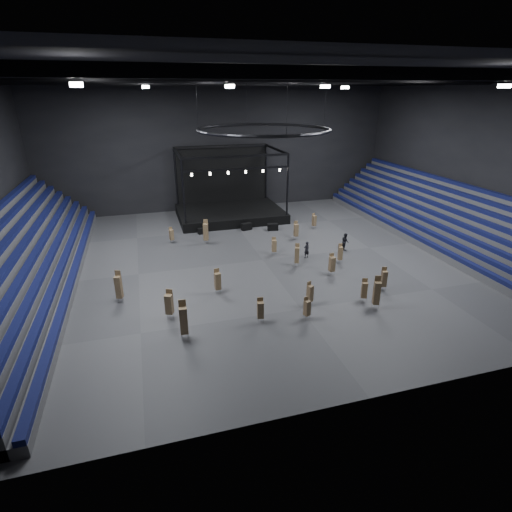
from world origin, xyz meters
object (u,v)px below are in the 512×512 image
object	(u,v)px
chair_stack_12	(332,264)
chair_stack_1	(364,290)
chair_stack_5	(274,245)
chair_stack_11	(206,232)
chair_stack_6	(296,230)
chair_stack_4	(183,320)
crew_member	(345,241)
chair_stack_2	(171,235)
chair_stack_15	(307,308)
flight_case_left	(202,231)
man_center	(307,250)
chair_stack_10	(297,255)
chair_stack_13	(310,293)
flight_case_mid	(247,226)
chair_stack_0	(260,309)
chair_stack_9	(340,253)
chair_stack_7	(119,286)
chair_stack_17	(377,292)
chair_stack_14	(314,221)
chair_stack_16	(169,304)
flight_case_right	(273,227)
chair_stack_3	(218,281)
chair_stack_8	(384,278)
stage	(229,206)

from	to	relation	value
chair_stack_12	chair_stack_1	bearing A→B (deg)	-91.44
chair_stack_5	chair_stack_11	distance (m)	8.37
chair_stack_6	chair_stack_4	bearing A→B (deg)	-129.92
chair_stack_5	chair_stack_12	world-z (taller)	chair_stack_12
chair_stack_12	crew_member	xyz separation A→B (m)	(4.36, 5.62, -0.22)
chair_stack_2	chair_stack_15	xyz separation A→B (m)	(8.47, -19.79, 0.01)
flight_case_left	chair_stack_4	bearing A→B (deg)	-102.17
chair_stack_5	man_center	world-z (taller)	chair_stack_5
chair_stack_10	chair_stack_13	distance (m)	7.84
chair_stack_2	chair_stack_4	size ratio (longest dim) A/B	0.62
flight_case_mid	chair_stack_0	size ratio (longest dim) A/B	0.65
chair_stack_9	crew_member	bearing A→B (deg)	63.04
chair_stack_7	chair_stack_17	world-z (taller)	chair_stack_17
chair_stack_4	chair_stack_17	world-z (taller)	chair_stack_4
flight_case_mid	chair_stack_0	world-z (taller)	chair_stack_0
chair_stack_10	chair_stack_17	world-z (taller)	chair_stack_17
chair_stack_14	chair_stack_10	bearing A→B (deg)	-137.88
man_center	chair_stack_2	bearing A→B (deg)	-49.80
chair_stack_13	chair_stack_15	bearing A→B (deg)	-138.96
chair_stack_16	flight_case_left	bearing A→B (deg)	98.28
flight_case_right	chair_stack_2	distance (m)	12.66
chair_stack_4	chair_stack_3	bearing A→B (deg)	62.05
chair_stack_5	chair_stack_12	distance (m)	7.31
crew_member	chair_stack_16	bearing A→B (deg)	123.63
crew_member	chair_stack_4	bearing A→B (deg)	131.36
chair_stack_2	crew_member	xyz separation A→B (m)	(18.21, -7.42, -0.05)
chair_stack_9	chair_stack_3	bearing A→B (deg)	-158.72
chair_stack_0	chair_stack_16	size ratio (longest dim) A/B	0.84
chair_stack_3	chair_stack_11	xyz separation A→B (m)	(1.05, 12.37, 0.25)
chair_stack_12	chair_stack_16	bearing A→B (deg)	-170.72
chair_stack_5	chair_stack_11	size ratio (longest dim) A/B	0.69
chair_stack_7	flight_case_left	bearing A→B (deg)	77.10
chair_stack_12	chair_stack_9	bearing A→B (deg)	44.66
chair_stack_4	chair_stack_6	world-z (taller)	chair_stack_4
chair_stack_5	chair_stack_12	bearing A→B (deg)	-54.34
chair_stack_7	man_center	size ratio (longest dim) A/B	1.56
chair_stack_8	chair_stack_16	world-z (taller)	chair_stack_16
flight_case_mid	chair_stack_10	world-z (taller)	chair_stack_10
chair_stack_17	man_center	world-z (taller)	chair_stack_17
flight_case_left	chair_stack_10	size ratio (longest dim) A/B	0.44
chair_stack_0	chair_stack_7	bearing A→B (deg)	158.26
chair_stack_16	chair_stack_6	bearing A→B (deg)	65.79
flight_case_mid	chair_stack_2	bearing A→B (deg)	-167.72
man_center	chair_stack_12	bearing A→B (deg)	80.67
chair_stack_4	chair_stack_14	bearing A→B (deg)	49.56
man_center	chair_stack_4	bearing A→B (deg)	21.64
stage	chair_stack_2	size ratio (longest dim) A/B	7.54
chair_stack_7	chair_stack_11	world-z (taller)	chair_stack_11
chair_stack_17	chair_stack_1	bearing A→B (deg)	125.15
chair_stack_11	chair_stack_5	bearing A→B (deg)	-20.40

